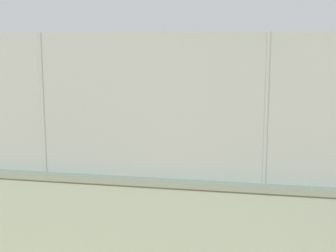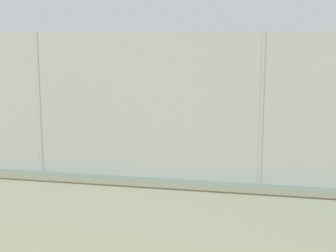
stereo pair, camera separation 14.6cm
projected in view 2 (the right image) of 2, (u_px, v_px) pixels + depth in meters
The scene contains 6 objects.
ground_plane at pixel (191, 125), 20.09m from camera, with size 260.00×260.00×0.00m, color tan.
perimeter_wall at pixel (45, 215), 7.50m from camera, with size 26.77×1.51×1.43m.
fence_panel_on_wall at pixel (39, 103), 7.20m from camera, with size 26.28×1.10×2.09m.
player_crossing_court at pixel (285, 122), 15.48m from camera, with size 1.22×0.69×1.49m.
player_baseline_waiting at pixel (291, 111), 17.83m from camera, with size 0.82×0.69×1.49m.
sports_ball at pixel (265, 153), 14.45m from camera, with size 0.22×0.22×0.22m, color yellow.
Camera 2 is at (-2.36, 19.69, 3.37)m, focal length 51.33 mm.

